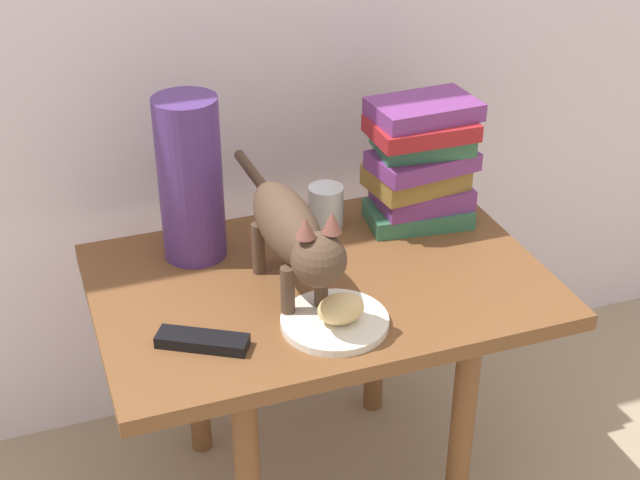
% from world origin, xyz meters
% --- Properties ---
extents(side_table, '(0.81, 0.54, 0.52)m').
position_xyz_m(side_table, '(0.00, 0.00, 0.45)').
color(side_table, brown).
rests_on(side_table, ground).
extents(plate, '(0.18, 0.18, 0.01)m').
position_xyz_m(plate, '(-0.03, -0.15, 0.53)').
color(plate, silver).
rests_on(plate, side_table).
extents(bread_roll, '(0.08, 0.06, 0.05)m').
position_xyz_m(bread_roll, '(-0.02, -0.16, 0.56)').
color(bread_roll, '#E0BC7A').
rests_on(bread_roll, plate).
extents(cat, '(0.10, 0.48, 0.23)m').
position_xyz_m(cat, '(-0.07, -0.05, 0.65)').
color(cat, '#4C3828').
rests_on(cat, side_table).
extents(book_stack, '(0.22, 0.16, 0.26)m').
position_xyz_m(book_stack, '(0.26, 0.14, 0.65)').
color(book_stack, '#336B4C').
rests_on(book_stack, side_table).
extents(green_vase, '(0.12, 0.12, 0.31)m').
position_xyz_m(green_vase, '(-0.19, 0.16, 0.68)').
color(green_vase, '#4C2D72').
rests_on(green_vase, side_table).
extents(candle_jar, '(0.07, 0.07, 0.08)m').
position_xyz_m(candle_jar, '(0.08, 0.18, 0.56)').
color(candle_jar, silver).
rests_on(candle_jar, side_table).
extents(tv_remote, '(0.15, 0.11, 0.02)m').
position_xyz_m(tv_remote, '(-0.25, -0.13, 0.53)').
color(tv_remote, black).
rests_on(tv_remote, side_table).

